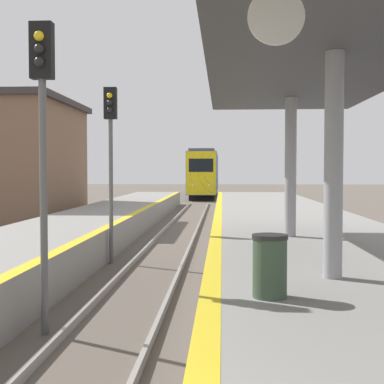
{
  "coord_description": "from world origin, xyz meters",
  "views": [
    {
      "loc": [
        1.81,
        -1.72,
        2.68
      ],
      "look_at": [
        0.5,
        21.42,
        1.74
      ],
      "focal_mm": 50.0,
      "sensor_mm": 36.0,
      "label": 1
    }
  ],
  "objects_px": {
    "train": "(204,174)",
    "signal_mid": "(111,142)",
    "signal_near": "(42,120)",
    "trash_bin": "(270,266)"
  },
  "relations": [
    {
      "from": "train",
      "to": "trash_bin",
      "type": "bearing_deg",
      "value": -87.02
    },
    {
      "from": "signal_mid",
      "to": "signal_near",
      "type": "bearing_deg",
      "value": -87.37
    },
    {
      "from": "signal_near",
      "to": "signal_mid",
      "type": "height_order",
      "value": "same"
    },
    {
      "from": "signal_near",
      "to": "trash_bin",
      "type": "xyz_separation_m",
      "value": [
        3.52,
        -1.32,
        -2.09
      ]
    },
    {
      "from": "train",
      "to": "signal_near",
      "type": "bearing_deg",
      "value": -91.35
    },
    {
      "from": "signal_near",
      "to": "signal_mid",
      "type": "distance_m",
      "value": 6.7
    },
    {
      "from": "train",
      "to": "signal_mid",
      "type": "xyz_separation_m",
      "value": [
        -1.38,
        -39.0,
        1.17
      ]
    },
    {
      "from": "trash_bin",
      "to": "train",
      "type": "bearing_deg",
      "value": 92.98
    },
    {
      "from": "trash_bin",
      "to": "signal_near",
      "type": "bearing_deg",
      "value": 159.53
    },
    {
      "from": "train",
      "to": "signal_mid",
      "type": "relative_size",
      "value": 3.56
    }
  ]
}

